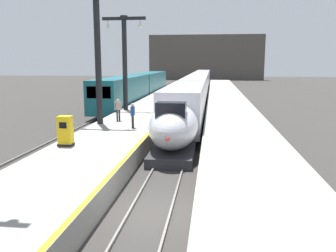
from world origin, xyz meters
name	(u,v)px	position (x,y,z in m)	size (l,w,h in m)	color
ground_plane	(151,212)	(0.00, 0.00, 0.00)	(260.00, 260.00, 0.00)	#33302D
platform_left	(153,109)	(-4.05, 24.75, 0.53)	(4.80, 110.00, 1.05)	gray
platform_right	(230,111)	(4.05, 24.75, 0.53)	(4.80, 110.00, 1.05)	gray
platform_left_safety_stripe	(174,105)	(-1.77, 24.75, 1.05)	(0.20, 107.80, 0.01)	yellow
rail_main_left	(186,111)	(-0.75, 27.50, 0.06)	(0.08, 110.00, 0.12)	slate
rail_main_right	(199,111)	(0.75, 27.50, 0.06)	(0.08, 110.00, 0.12)	slate
rail_secondary_left	(116,110)	(-8.85, 27.50, 0.06)	(0.08, 110.00, 0.12)	slate
rail_secondary_right	(129,110)	(-7.35, 27.50, 0.06)	(0.08, 110.00, 0.12)	slate
highspeed_train_main	(198,86)	(0.00, 41.44, 1.98)	(2.92, 74.50, 3.60)	silver
regional_train_adjacent	(139,86)	(-8.10, 37.20, 2.13)	(2.85, 36.60, 3.80)	#145660
station_column_mid	(97,36)	(-5.90, 12.49, 7.24)	(4.00, 0.68, 10.45)	black
station_column_far	(125,54)	(-5.90, 20.27, 6.24)	(4.00, 0.68, 8.56)	black
passenger_near_edge	(158,104)	(-2.26, 16.65, 2.04)	(0.47, 0.40, 1.69)	#23232D
passenger_mid_platform	(118,108)	(-4.88, 13.77, 2.04)	(0.51, 0.37, 1.69)	#23232D
passenger_far_waiting	(133,113)	(-3.14, 11.06, 2.04)	(0.22, 0.57, 1.69)	#23232D
rolling_suitcase	(157,112)	(-2.34, 16.70, 1.35)	(0.40, 0.22, 0.98)	navy
ticket_machine_yellow	(65,132)	(-5.55, 5.52, 1.79)	(0.76, 0.62, 1.60)	yellow
terminus_back_wall	(206,57)	(0.00, 102.00, 7.00)	(36.00, 2.00, 14.00)	#4C4742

